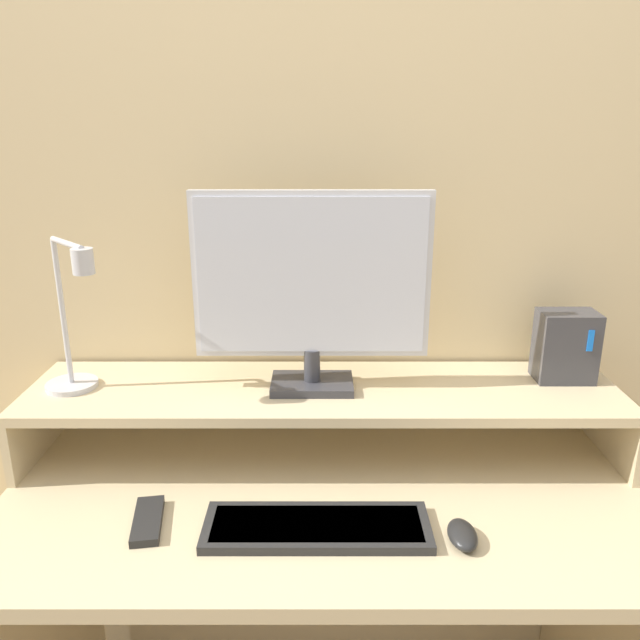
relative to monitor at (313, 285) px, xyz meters
The scene contains 9 objects.
wall_back 0.23m from the monitor, 82.47° to the left, with size 6.00×0.05×2.50m.
desk 0.62m from the monitor, 81.35° to the right, with size 1.32×0.65×0.73m.
monitor_shelf 0.26m from the monitor, ahead, with size 1.32×0.31×0.16m.
monitor is the anchor object (origin of this frame).
desk_lamp 0.52m from the monitor, behind, with size 0.17×0.18×0.34m.
router_dock 0.60m from the monitor, ahead, with size 0.13×0.09×0.16m.
keyboard 0.49m from the monitor, 87.74° to the right, with size 0.42×0.14×0.02m.
mouse 0.57m from the monitor, 49.94° to the right, with size 0.05×0.09×0.03m.
remote_control 0.57m from the monitor, 138.16° to the right, with size 0.07×0.15×0.02m.
Camera 1 is at (-0.01, -0.79, 1.45)m, focal length 35.00 mm.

